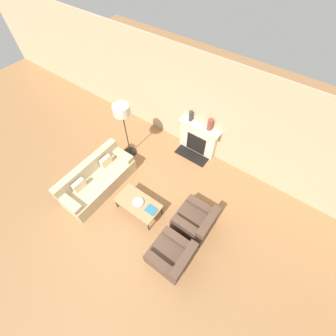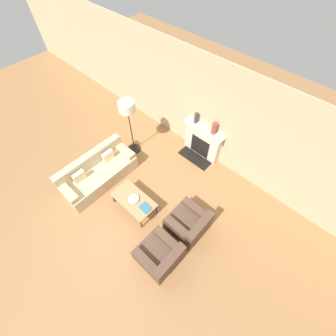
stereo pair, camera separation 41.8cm
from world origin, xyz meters
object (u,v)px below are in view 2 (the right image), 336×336
fireplace (202,142)px  book (145,208)px  armchair_far (189,223)px  armchair_near (160,255)px  bowl (134,199)px  mantel_vase_left (196,118)px  coffee_table (134,200)px  couch (98,173)px  mantel_vase_center_left (214,128)px  floor_lamp (128,111)px

fireplace → book: fireplace is taller
armchair_far → book: 1.08m
armchair_near → bowl: 1.44m
fireplace → armchair_far: size_ratio=1.45×
fireplace → mantel_vase_left: bearing=177.3°
coffee_table → bowl: size_ratio=4.24×
coffee_table → bowl: 0.06m
armchair_near → armchair_far: size_ratio=1.00×
couch → mantel_vase_center_left: size_ratio=6.15×
couch → armchair_far: couch is taller
floor_lamp → mantel_vase_center_left: size_ratio=5.33×
coffee_table → floor_lamp: 2.26m
mantel_vase_center_left → bowl: bearing=-98.3°
armchair_near → armchair_far: (0.00, 0.98, 0.00)m
armchair_near → book: size_ratio=3.16×
mantel_vase_center_left → book: bearing=-90.2°
couch → coffee_table: couch is taller
mantel_vase_center_left → mantel_vase_left: bearing=180.0°
fireplace → floor_lamp: floor_lamp is taller
mantel_vase_left → bowl: bearing=-85.2°
fireplace → coffee_table: fireplace is taller
armchair_far → mantel_vase_center_left: (-0.97, 2.10, 0.93)m
fireplace → armchair_far: 2.44m
coffee_table → mantel_vase_center_left: 2.74m
coffee_table → mantel_vase_left: 2.72m
floor_lamp → mantel_vase_left: floor_lamp is taller
armchair_near → book: (-0.97, 0.53, 0.15)m
bowl → book: 0.37m
coffee_table → floor_lamp: floor_lamp is taller
coffee_table → bowl: bearing=2.6°
floor_lamp → mantel_vase_left: bearing=45.2°
couch → book: couch is taller
mantel_vase_left → floor_lamp: bearing=-134.8°
fireplace → mantel_vase_left: (-0.32, 0.02, 0.69)m
coffee_table → mantel_vase_center_left: bearing=81.5°
couch → mantel_vase_center_left: bearing=-33.4°
bowl → mantel_vase_left: size_ratio=0.85×
mantel_vase_center_left → coffee_table: bearing=-98.5°
armchair_far → coffee_table: 1.44m
fireplace → couch: 3.04m
coffee_table → bowl: bowl is taller
fireplace → bowl: size_ratio=4.72×
bowl → floor_lamp: (-1.49, 1.31, 1.05)m
couch → mantel_vase_left: (1.16, 2.66, 0.89)m
floor_lamp → mantel_vase_left: 1.82m
floor_lamp → armchair_far: bearing=-16.2°
armchair_near → armchair_far: same height
couch → book: (1.75, 0.11, 0.12)m
floor_lamp → mantel_vase_center_left: (1.86, 1.28, -0.29)m
couch → armchair_near: 2.76m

